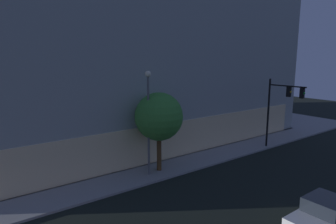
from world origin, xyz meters
TOP-DOWN VIEW (x-y plane):
  - modern_building at (13.56, 21.26)m, footprint 34.96×25.39m
  - traffic_light_far_corner at (21.96, 4.78)m, footprint 0.33×3.65m
  - street_lamp_sidewalk at (8.89, 6.88)m, footprint 0.44×0.44m
  - sidewalk_tree at (9.98, 7.14)m, footprint 3.60×3.60m
  - car_silver at (12.11, -4.20)m, footprint 4.05×2.19m

SIDE VIEW (x-z plane):
  - car_silver at x=12.11m, z-range 0.00..1.69m
  - sidewalk_tree at x=9.98m, z-range 1.31..7.28m
  - traffic_light_far_corner at x=21.96m, z-range 1.40..7.92m
  - street_lamp_sidewalk at x=8.89m, z-range 1.15..8.72m
  - modern_building at x=13.56m, z-range -0.07..19.34m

